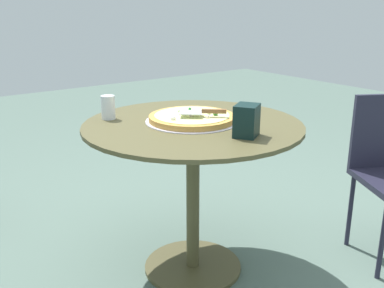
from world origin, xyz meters
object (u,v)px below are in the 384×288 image
Objects in this scene: pizza_server at (203,112)px; napkin_dispenser at (247,121)px; pizza_on_tray at (192,118)px; drinking_cup at (108,107)px; patio_table at (193,159)px.

napkin_dispenser reaches higher than pizza_server.
pizza_on_tray is 2.22× the size of pizza_server.
napkin_dispenser reaches higher than drinking_cup.
pizza_on_tray is 0.07m from pizza_server.
pizza_on_tray is at bearing -133.28° from drinking_cup.
patio_table is 0.23m from pizza_server.
napkin_dispenser is at bearing -151.33° from drinking_cup.
pizza_on_tray is 3.87× the size of drinking_cup.
patio_table is at bearing -137.47° from drinking_cup.
patio_table is at bearing 67.63° from napkin_dispenser.
napkin_dispenser is at bearing -173.43° from pizza_on_tray.
pizza_on_tray is at bearing 14.70° from pizza_server.
patio_table is 2.33× the size of pizza_on_tray.
pizza_server is at bearing -165.30° from pizza_on_tray.
drinking_cup is (0.29, 0.27, 0.23)m from patio_table.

